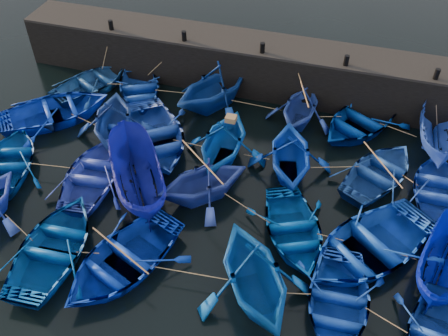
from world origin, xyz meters
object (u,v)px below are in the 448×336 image
(boat_8, at_px, (155,136))
(wooden_crate, at_px, (231,119))
(boat_13, at_px, (10,161))
(boat_0, at_px, (92,82))

(boat_8, relative_size, wooden_crate, 12.43)
(boat_8, relative_size, boat_13, 1.23)
(boat_13, bearing_deg, wooden_crate, -179.80)
(boat_8, bearing_deg, boat_13, 174.95)
(boat_8, distance_m, boat_13, 6.33)
(boat_13, xyz_separation_m, wooden_crate, (9.03, 3.20, 1.93))
(boat_0, bearing_deg, boat_8, 174.95)
(boat_13, distance_m, wooden_crate, 9.77)
(boat_8, xyz_separation_m, boat_13, (-5.42, -3.26, -0.11))
(boat_13, height_order, wooden_crate, wooden_crate)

